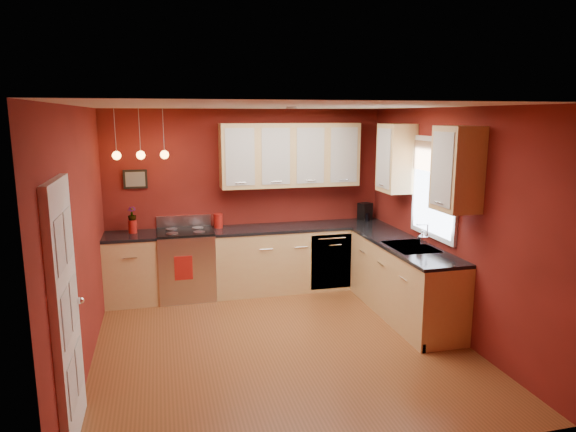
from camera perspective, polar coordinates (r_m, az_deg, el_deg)
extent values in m
plane|color=brown|center=(5.90, -0.82, -14.02)|extent=(4.20, 4.20, 0.00)
cube|color=silver|center=(5.34, -0.90, 12.12)|extent=(4.00, 4.20, 0.02)
cube|color=maroon|center=(7.50, -4.54, 1.82)|extent=(4.00, 0.02, 2.60)
cube|color=maroon|center=(3.54, 7.06, -8.86)|extent=(4.00, 0.02, 2.60)
cube|color=maroon|center=(5.39, -22.03, -2.63)|extent=(0.02, 4.20, 2.60)
cube|color=maroon|center=(6.24, 17.34, -0.55)|extent=(0.02, 4.20, 2.60)
cube|color=#D5B672|center=(7.31, -16.95, -5.73)|extent=(0.70, 0.60, 0.90)
cube|color=#D5B672|center=(7.55, 1.43, -4.69)|extent=(2.54, 0.60, 0.90)
cube|color=#D5B672|center=(6.69, 12.69, -7.08)|extent=(0.60, 2.10, 0.90)
cube|color=black|center=(7.19, -17.16, -2.14)|extent=(0.70, 0.62, 0.04)
cube|color=black|center=(7.44, 1.45, -1.20)|extent=(2.54, 0.62, 0.04)
cube|color=black|center=(6.56, 12.86, -3.17)|extent=(0.62, 2.10, 0.04)
cube|color=silver|center=(7.30, -11.21, -5.39)|extent=(0.76, 0.64, 0.92)
cube|color=black|center=(7.01, -11.08, -5.91)|extent=(0.55, 0.02, 0.32)
cylinder|color=silver|center=(6.93, -11.15, -4.04)|extent=(0.60, 0.02, 0.02)
cube|color=black|center=(7.18, -11.35, -1.75)|extent=(0.76, 0.60, 0.03)
cylinder|color=gray|center=(7.03, -12.76, -1.91)|extent=(0.16, 0.16, 0.01)
cylinder|color=gray|center=(7.05, -9.84, -1.76)|extent=(0.16, 0.16, 0.01)
cylinder|color=gray|center=(7.31, -12.82, -1.42)|extent=(0.16, 0.16, 0.01)
cylinder|color=gray|center=(7.32, -10.01, -1.29)|extent=(0.16, 0.16, 0.01)
cube|color=silver|center=(7.45, -11.50, -0.54)|extent=(0.76, 0.04, 0.16)
cube|color=silver|center=(7.39, 4.81, -5.08)|extent=(0.60, 0.02, 0.80)
cube|color=gray|center=(6.43, 13.46, -3.53)|extent=(0.50, 0.70, 0.05)
cube|color=black|center=(6.58, 12.78, -3.26)|extent=(0.42, 0.30, 0.02)
cube|color=black|center=(6.29, 14.17, -3.99)|extent=(0.42, 0.30, 0.02)
cylinder|color=white|center=(6.49, 15.25, -1.97)|extent=(0.02, 0.02, 0.28)
cylinder|color=white|center=(6.43, 14.77, -0.88)|extent=(0.16, 0.02, 0.02)
cube|color=white|center=(6.42, 15.98, 3.02)|extent=(0.04, 1.02, 1.22)
cube|color=white|center=(6.42, 15.86, 3.02)|extent=(0.01, 0.90, 1.10)
cube|color=#966A4B|center=(6.37, 15.92, 6.31)|extent=(0.02, 0.96, 0.36)
cube|color=white|center=(4.33, -23.47, -9.84)|extent=(0.06, 0.82, 2.05)
cube|color=silver|center=(3.99, -24.02, -2.99)|extent=(0.00, 0.28, 0.40)
cube|color=silver|center=(4.34, -23.23, -1.86)|extent=(0.00, 0.28, 0.40)
cube|color=silver|center=(4.15, -23.41, -10.38)|extent=(0.00, 0.28, 0.40)
cube|color=silver|center=(4.48, -22.69, -8.73)|extent=(0.00, 0.28, 0.40)
cube|color=silver|center=(4.37, -22.83, -17.12)|extent=(0.00, 0.28, 0.40)
cube|color=silver|center=(4.69, -22.17, -15.08)|extent=(0.00, 0.28, 0.40)
sphere|color=white|center=(4.64, -22.07, -8.69)|extent=(0.06, 0.06, 0.06)
cube|color=#D5B672|center=(7.38, 0.24, 6.79)|extent=(2.00, 0.35, 0.90)
cube|color=#D5B672|center=(6.33, 14.79, 5.71)|extent=(0.35, 1.95, 0.90)
cube|color=black|center=(7.34, -16.60, 3.95)|extent=(0.32, 0.03, 0.26)
cylinder|color=gray|center=(6.97, -18.67, 8.84)|extent=(0.01, 0.01, 0.60)
sphere|color=#FFA53F|center=(6.99, -18.51, 6.39)|extent=(0.11, 0.11, 0.11)
cylinder|color=gray|center=(6.96, -16.18, 8.98)|extent=(0.01, 0.01, 0.60)
sphere|color=#FFA53F|center=(6.97, -16.04, 6.52)|extent=(0.11, 0.11, 0.11)
cylinder|color=gray|center=(6.95, -13.68, 9.10)|extent=(0.01, 0.01, 0.60)
sphere|color=#FFA53F|center=(6.97, -13.56, 6.64)|extent=(0.11, 0.11, 0.11)
cylinder|color=#A51711|center=(7.32, -7.76, -0.59)|extent=(0.12, 0.12, 0.19)
cylinder|color=#A51711|center=(7.30, -7.78, 0.18)|extent=(0.13, 0.13, 0.02)
cylinder|color=#A51711|center=(7.25, -16.89, -1.13)|extent=(0.11, 0.11, 0.18)
imported|color=#A51711|center=(7.21, -16.96, 0.19)|extent=(0.12, 0.12, 0.20)
cube|color=black|center=(7.87, 8.55, 0.49)|extent=(0.23, 0.21, 0.26)
cylinder|color=black|center=(7.84, 8.68, -0.09)|extent=(0.13, 0.13, 0.12)
imported|color=white|center=(6.37, 14.70, -2.50)|extent=(0.10, 0.10, 0.21)
cube|color=#A51711|center=(6.96, -11.53, -5.69)|extent=(0.24, 0.02, 0.32)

